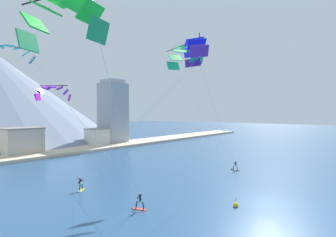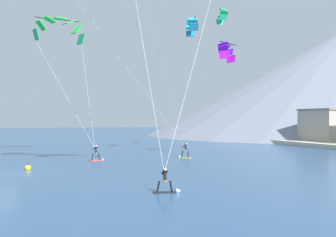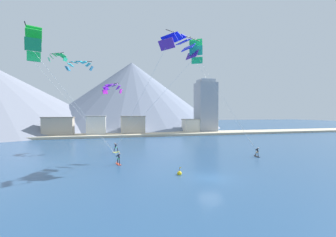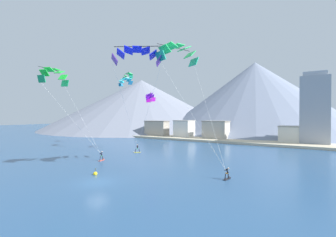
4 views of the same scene
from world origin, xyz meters
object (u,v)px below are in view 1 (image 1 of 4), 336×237
kitesurfer_mid_center (80,187)px  parafoil_kite_distant_high_outer (53,91)px  parafoil_kite_mid_center (194,50)px  race_marker_buoy (236,205)px  parafoil_kite_near_trail (184,55)px  parafoil_kite_near_lead (62,18)px  kitesurfer_near_trail (234,167)px  kitesurfer_near_lead (138,204)px  parafoil_kite_distant_low_drift (9,51)px

kitesurfer_mid_center → parafoil_kite_distant_high_outer: size_ratio=0.43×
parafoil_kite_mid_center → race_marker_buoy: bearing=-106.6°
parafoil_kite_near_trail → parafoil_kite_distant_high_outer: 19.51m
parafoil_kite_near_lead → parafoil_kite_distant_high_outer: 21.18m
parafoil_kite_near_lead → parafoil_kite_near_trail: (23.53, 7.08, 2.61)m
kitesurfer_near_trail → parafoil_kite_near_lead: 36.78m
kitesurfer_near_lead → parafoil_kite_near_lead: 18.68m
parafoil_kite_near_trail → parafoil_kite_distant_low_drift: (-20.62, 9.76, -1.74)m
parafoil_kite_distant_low_drift → race_marker_buoy: bearing=-56.7°
kitesurfer_near_lead → kitesurfer_near_trail: kitesurfer_near_lead is taller
parafoil_kite_distant_high_outer → parafoil_kite_near_trail: bearing=-39.2°
parafoil_kite_distant_high_outer → parafoil_kite_distant_low_drift: 7.69m
parafoil_kite_near_lead → parafoil_kite_near_trail: parafoil_kite_near_trail is taller
kitesurfer_near_lead → parafoil_kite_mid_center: size_ratio=0.10×
parafoil_kite_near_lead → parafoil_kite_mid_center: bearing=6.7°
parafoil_kite_distant_high_outer → kitesurfer_mid_center: bearing=-85.4°
kitesurfer_mid_center → parafoil_kite_near_lead: size_ratio=0.11×
race_marker_buoy → parafoil_kite_distant_high_outer: bearing=108.5°
parafoil_kite_distant_high_outer → race_marker_buoy: size_ratio=4.13×
parafoil_kite_near_lead → race_marker_buoy: parafoil_kite_near_lead is taller
kitesurfer_mid_center → parafoil_kite_near_lead: 22.51m
parafoil_kite_distant_low_drift → race_marker_buoy: 30.52m
parafoil_kite_near_trail → parafoil_kite_distant_high_outer: size_ratio=4.43×
kitesurfer_near_trail → parafoil_kite_distant_high_outer: size_ratio=0.42×
kitesurfer_mid_center → parafoil_kite_near_trail: bearing=-23.7°
kitesurfer_mid_center → race_marker_buoy: 19.12m
kitesurfer_near_lead → parafoil_kite_mid_center: bearing=-5.4°
parafoil_kite_near_lead → parafoil_kite_near_trail: size_ratio=0.86×
parafoil_kite_distant_high_outer → parafoil_kite_distant_low_drift: size_ratio=0.77×
parafoil_kite_near_lead → parafoil_kite_distant_low_drift: 17.11m
race_marker_buoy → parafoil_kite_near_trail: bearing=60.1°
kitesurfer_near_lead → parafoil_kite_near_trail: 23.09m
parafoil_kite_distant_high_outer → race_marker_buoy: 27.65m
kitesurfer_near_trail → parafoil_kite_distant_low_drift: parafoil_kite_distant_low_drift is taller
kitesurfer_near_trail → parafoil_kite_distant_low_drift: 37.02m
kitesurfer_near_trail → parafoil_kite_near_trail: parafoil_kite_near_trail is taller
kitesurfer_near_trail → race_marker_buoy: kitesurfer_near_trail is taller
kitesurfer_mid_center → parafoil_kite_mid_center: size_ratio=0.10×
parafoil_kite_near_lead → parafoil_kite_distant_high_outer: size_ratio=3.80×
parafoil_kite_distant_high_outer → parafoil_kite_near_lead: bearing=-115.8°
kitesurfer_mid_center → parafoil_kite_mid_center: (9.33, -10.99, 17.27)m
parafoil_kite_mid_center → parafoil_kite_near_trail: bearing=46.3°
kitesurfer_near_lead → parafoil_kite_distant_high_outer: bearing=92.7°
kitesurfer_near_lead → parafoil_kite_mid_center: (9.02, -0.85, 17.31)m
parafoil_kite_near_trail → parafoil_kite_distant_high_outer: bearing=140.8°
race_marker_buoy → parafoil_kite_near_lead: bearing=165.3°
parafoil_kite_near_trail → parafoil_kite_mid_center: (-4.65, -4.86, -0.87)m
kitesurfer_mid_center → parafoil_kite_near_trail: parafoil_kite_near_trail is taller
kitesurfer_near_trail → parafoil_kite_near_trail: bearing=158.2°
kitesurfer_near_lead → kitesurfer_near_trail: (23.26, 0.19, -0.09)m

